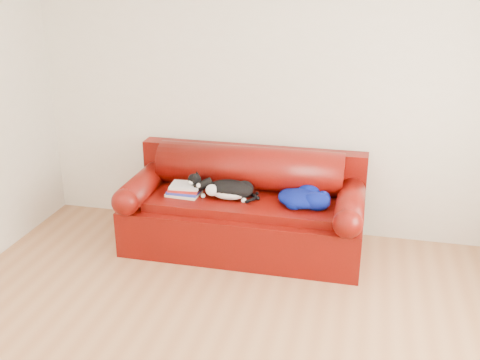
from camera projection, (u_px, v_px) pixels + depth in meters
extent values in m
plane|color=#935F3B|center=(217.00, 352.00, 3.75)|extent=(4.50, 4.50, 0.00)
cube|color=beige|center=(273.00, 96.00, 5.10)|extent=(4.50, 0.02, 2.60)
cube|color=#390802|center=(244.00, 226.00, 5.07)|extent=(2.10, 0.90, 0.42)
cube|color=#390802|center=(243.00, 204.00, 4.94)|extent=(1.66, 0.62, 0.10)
cylinder|color=black|center=(135.00, 250.00, 5.04)|extent=(0.06, 0.06, 0.05)
cylinder|color=black|center=(344.00, 274.00, 4.64)|extent=(0.06, 0.06, 0.05)
cylinder|color=black|center=(161.00, 219.00, 5.64)|extent=(0.06, 0.06, 0.05)
cylinder|color=black|center=(348.00, 239.00, 5.24)|extent=(0.06, 0.06, 0.05)
cube|color=#390802|center=(252.00, 189.00, 5.32)|extent=(2.10, 0.18, 0.85)
cylinder|color=#390802|center=(250.00, 168.00, 5.13)|extent=(1.70, 0.40, 0.40)
cylinder|color=#390802|center=(145.00, 183.00, 5.15)|extent=(0.24, 0.88, 0.24)
sphere|color=#390802|center=(125.00, 202.00, 4.75)|extent=(0.24, 0.24, 0.24)
cylinder|color=#390802|center=(351.00, 202.00, 4.76)|extent=(0.24, 0.88, 0.24)
sphere|color=#390802|center=(348.00, 224.00, 4.36)|extent=(0.24, 0.24, 0.24)
cube|color=beige|center=(185.00, 193.00, 5.00)|extent=(0.30, 0.24, 0.02)
cube|color=white|center=(185.00, 193.00, 5.00)|extent=(0.29, 0.23, 0.02)
cube|color=#2234B8|center=(185.00, 191.00, 4.99)|extent=(0.28, 0.22, 0.02)
cube|color=white|center=(185.00, 191.00, 4.99)|extent=(0.27, 0.21, 0.02)
cube|color=#B51C14|center=(185.00, 188.00, 4.99)|extent=(0.27, 0.21, 0.02)
cube|color=white|center=(185.00, 188.00, 4.99)|extent=(0.26, 0.20, 0.02)
cube|color=silver|center=(185.00, 185.00, 4.98)|extent=(0.27, 0.22, 0.02)
cube|color=white|center=(185.00, 185.00, 4.98)|extent=(0.26, 0.21, 0.02)
ellipsoid|color=black|center=(230.00, 189.00, 4.90)|extent=(0.45, 0.32, 0.17)
ellipsoid|color=silver|center=(228.00, 195.00, 4.87)|extent=(0.30, 0.19, 0.11)
ellipsoid|color=silver|center=(212.00, 190.00, 4.87)|extent=(0.14, 0.13, 0.10)
ellipsoid|color=black|center=(244.00, 190.00, 4.92)|extent=(0.20, 0.20, 0.14)
ellipsoid|color=black|center=(200.00, 184.00, 4.87)|extent=(0.14, 0.14, 0.10)
ellipsoid|color=silver|center=(197.00, 187.00, 4.85)|extent=(0.07, 0.06, 0.04)
sphere|color=#BF7272|center=(195.00, 187.00, 4.85)|extent=(0.01, 0.01, 0.01)
cone|color=black|center=(201.00, 180.00, 4.83)|extent=(0.05, 0.05, 0.05)
cone|color=black|center=(201.00, 178.00, 4.88)|extent=(0.05, 0.05, 0.05)
cylinder|color=black|center=(254.00, 196.00, 4.91)|extent=(0.12, 0.13, 0.04)
sphere|color=silver|center=(208.00, 198.00, 4.88)|extent=(0.04, 0.04, 0.04)
sphere|color=silver|center=(244.00, 200.00, 4.84)|extent=(0.04, 0.04, 0.04)
ellipsoid|color=#020947|center=(301.00, 198.00, 4.78)|extent=(0.42, 0.38, 0.13)
ellipsoid|color=#020947|center=(316.00, 201.00, 4.69)|extent=(0.26, 0.22, 0.15)
ellipsoid|color=#020947|center=(292.00, 195.00, 4.87)|extent=(0.25, 0.29, 0.10)
ellipsoid|color=#020947|center=(309.00, 192.00, 4.87)|extent=(0.21, 0.17, 0.15)
ellipsoid|color=#020947|center=(294.00, 203.00, 4.71)|extent=(0.16, 0.17, 0.10)
ellipsoid|color=white|center=(308.00, 200.00, 4.69)|extent=(0.18, 0.07, 0.04)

